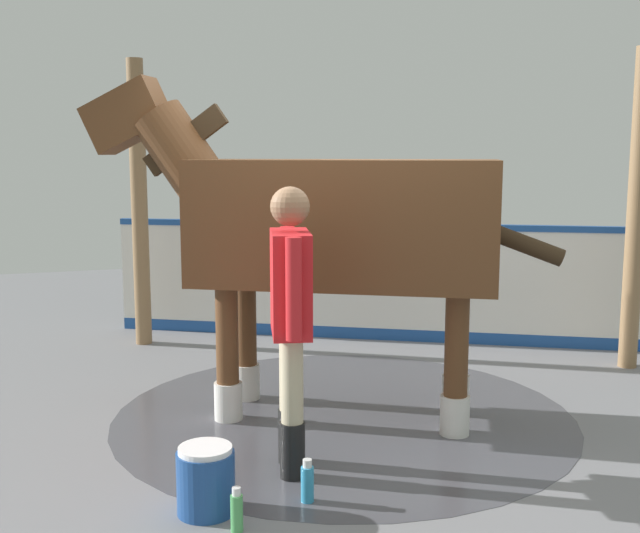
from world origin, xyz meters
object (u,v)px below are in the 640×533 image
(handler, at_px, (291,309))
(bottle_spray, at_px, (237,511))
(horse, at_px, (329,226))
(wash_bucket, at_px, (206,480))
(bottle_shampoo, at_px, (307,482))

(handler, xyz_separation_m, bottle_spray, (0.65, -0.47, -0.88))
(horse, bearing_deg, handler, 87.29)
(wash_bucket, bearing_deg, bottle_shampoo, 84.80)
(horse, relative_size, bottle_spray, 13.26)
(horse, bearing_deg, bottle_shampoo, 95.37)
(horse, xyz_separation_m, bottle_spray, (1.51, -1.00, -1.28))
(handler, relative_size, wash_bucket, 4.67)
(horse, relative_size, bottle_shampoo, 12.73)
(horse, xyz_separation_m, bottle_shampoo, (1.30, -0.56, -1.27))
(wash_bucket, xyz_separation_m, bottle_shampoo, (0.05, 0.55, -0.07))
(handler, bearing_deg, bottle_shampoo, -82.12)
(wash_bucket, height_order, bottle_shampoo, wash_bucket)
(horse, height_order, bottle_spray, horse)
(wash_bucket, relative_size, bottle_shampoo, 1.50)
(wash_bucket, bearing_deg, bottle_spray, 23.73)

